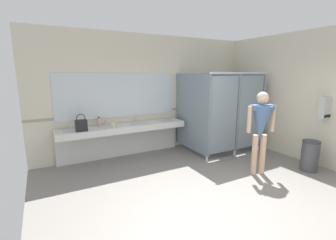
{
  "coord_description": "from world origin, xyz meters",
  "views": [
    {
      "loc": [
        -2.61,
        -2.37,
        2.03
      ],
      "look_at": [
        -0.36,
        1.77,
        1.08
      ],
      "focal_mm": 25.17,
      "sensor_mm": 36.0,
      "label": 1
    }
  ],
  "objects_px": {
    "handbag": "(81,125)",
    "paper_cup": "(113,125)",
    "trash_bin": "(310,156)",
    "paper_towel_dispenser_upper": "(326,108)",
    "person_standing": "(261,123)",
    "soap_dispenser": "(99,122)"
  },
  "relations": [
    {
      "from": "paper_towel_dispenser_upper",
      "to": "soap_dispenser",
      "type": "bearing_deg",
      "value": 146.5
    },
    {
      "from": "handbag",
      "to": "paper_cup",
      "type": "height_order",
      "value": "handbag"
    },
    {
      "from": "paper_cup",
      "to": "handbag",
      "type": "bearing_deg",
      "value": -179.34
    },
    {
      "from": "paper_towel_dispenser_upper",
      "to": "person_standing",
      "type": "xyz_separation_m",
      "value": [
        -1.47,
        0.4,
        -0.25
      ]
    },
    {
      "from": "trash_bin",
      "to": "person_standing",
      "type": "bearing_deg",
      "value": 160.15
    },
    {
      "from": "paper_towel_dispenser_upper",
      "to": "trash_bin",
      "type": "bearing_deg",
      "value": 179.93
    },
    {
      "from": "person_standing",
      "to": "soap_dispenser",
      "type": "height_order",
      "value": "person_standing"
    },
    {
      "from": "trash_bin",
      "to": "paper_cup",
      "type": "height_order",
      "value": "paper_cup"
    },
    {
      "from": "soap_dispenser",
      "to": "paper_towel_dispenser_upper",
      "type": "bearing_deg",
      "value": -33.5
    },
    {
      "from": "person_standing",
      "to": "soap_dispenser",
      "type": "relative_size",
      "value": 7.54
    },
    {
      "from": "person_standing",
      "to": "handbag",
      "type": "bearing_deg",
      "value": 146.69
    },
    {
      "from": "person_standing",
      "to": "handbag",
      "type": "distance_m",
      "value": 3.66
    },
    {
      "from": "paper_towel_dispenser_upper",
      "to": "handbag",
      "type": "xyz_separation_m",
      "value": [
        -4.53,
        2.41,
        -0.36
      ]
    },
    {
      "from": "person_standing",
      "to": "handbag",
      "type": "xyz_separation_m",
      "value": [
        -3.06,
        2.01,
        -0.11
      ]
    },
    {
      "from": "paper_towel_dispenser_upper",
      "to": "trash_bin",
      "type": "height_order",
      "value": "paper_towel_dispenser_upper"
    },
    {
      "from": "paper_towel_dispenser_upper",
      "to": "paper_cup",
      "type": "relative_size",
      "value": 4.26
    },
    {
      "from": "paper_towel_dispenser_upper",
      "to": "person_standing",
      "type": "height_order",
      "value": "person_standing"
    },
    {
      "from": "trash_bin",
      "to": "person_standing",
      "type": "distance_m",
      "value": 1.38
    },
    {
      "from": "paper_towel_dispenser_upper",
      "to": "handbag",
      "type": "bearing_deg",
      "value": 152.0
    },
    {
      "from": "trash_bin",
      "to": "paper_cup",
      "type": "bearing_deg",
      "value": 145.22
    },
    {
      "from": "paper_cup",
      "to": "paper_towel_dispenser_upper",
      "type": "bearing_deg",
      "value": -32.12
    },
    {
      "from": "handbag",
      "to": "paper_cup",
      "type": "bearing_deg",
      "value": 0.66
    }
  ]
}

